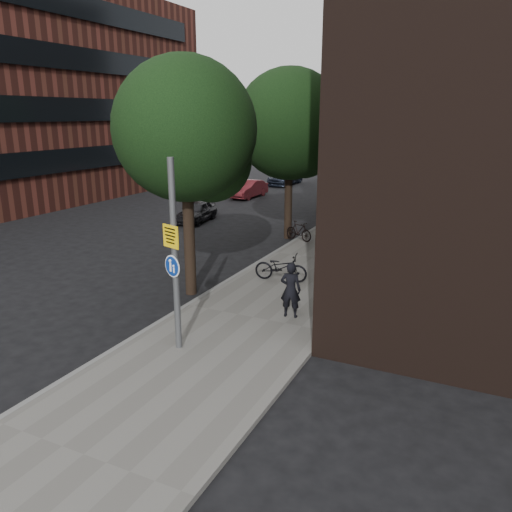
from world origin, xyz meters
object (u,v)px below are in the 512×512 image
Objects in this scene: pedestrian at (291,290)px; parked_bike_facade_near at (346,276)px; signpost at (175,256)px; parked_car_near at (197,211)px.

pedestrian is 3.10m from parked_bike_facade_near.
pedestrian is at bearing 77.42° from signpost.
signpost is 15.88m from parked_car_near.
parked_bike_facade_near is 0.50× the size of parked_car_near.
parked_car_near is at bearing 57.37° from parked_bike_facade_near.
parked_bike_facade_near is at bearing -115.23° from pedestrian.
parked_car_near is at bearing -57.20° from pedestrian.
signpost is 6.81m from parked_bike_facade_near.
parked_bike_facade_near is (2.59, 6.00, -1.93)m from signpost.
parked_car_near is (-8.00, 13.58, -1.92)m from signpost.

